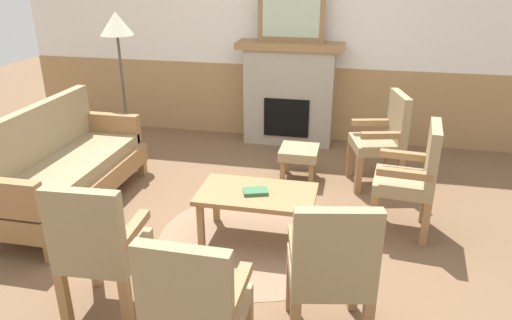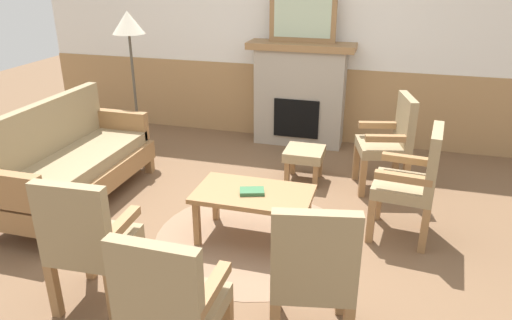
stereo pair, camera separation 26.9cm
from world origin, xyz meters
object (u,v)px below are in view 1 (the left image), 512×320
(armchair_front_left, at_px, (98,244))
(armchair_front_center, at_px, (195,307))
(framed_picture, at_px, (291,18))
(armchair_by_window_left, at_px, (384,136))
(fireplace, at_px, (289,93))
(book_on_table, at_px, (256,191))
(armchair_corner_left, at_px, (331,266))
(armchair_near_fireplace, at_px, (413,174))
(coffee_table, at_px, (257,198))
(footstool, at_px, (299,155))
(floor_lamp_by_couch, at_px, (117,33))
(couch, at_px, (66,169))

(armchair_front_left, xyz_separation_m, armchair_front_center, (0.79, -0.44, 0.00))
(framed_picture, xyz_separation_m, armchair_by_window_left, (1.14, -1.08, -1.02))
(fireplace, distance_m, book_on_table, 2.43)
(armchair_front_left, distance_m, armchair_corner_left, 1.45)
(armchair_near_fireplace, distance_m, armchair_corner_left, 1.57)
(coffee_table, bearing_deg, footstool, 81.46)
(armchair_near_fireplace, height_order, armchair_front_center, same)
(floor_lamp_by_couch, bearing_deg, fireplace, 26.02)
(fireplace, relative_size, footstool, 3.25)
(armchair_front_center, distance_m, armchair_corner_left, 0.84)
(couch, distance_m, armchair_by_window_left, 3.12)
(floor_lamp_by_couch, bearing_deg, armchair_corner_left, -45.18)
(footstool, xyz_separation_m, armchair_by_window_left, (0.85, 0.06, 0.25))
(couch, xyz_separation_m, armchair_front_center, (1.86, -1.74, 0.14))
(fireplace, height_order, framed_picture, framed_picture)
(fireplace, bearing_deg, armchair_front_left, -101.05)
(armchair_corner_left, height_order, floor_lamp_by_couch, floor_lamp_by_couch)
(framed_picture, distance_m, armchair_by_window_left, 1.87)
(framed_picture, height_order, couch, framed_picture)
(armchair_near_fireplace, distance_m, floor_lamp_by_couch, 3.46)
(couch, height_order, coffee_table, couch)
(footstool, height_order, armchair_front_center, armchair_front_center)
(fireplace, relative_size, armchair_corner_left, 1.33)
(couch, bearing_deg, book_on_table, -6.09)
(armchair_front_left, height_order, armchair_corner_left, same)
(fireplace, height_order, footstool, fireplace)
(armchair_by_window_left, relative_size, armchair_front_left, 1.00)
(coffee_table, bearing_deg, book_on_table, -104.86)
(fireplace, xyz_separation_m, coffee_table, (0.09, -2.40, -0.27))
(fireplace, bearing_deg, book_on_table, -87.93)
(framed_picture, distance_m, armchair_corner_left, 3.68)
(armchair_by_window_left, xyz_separation_m, armchair_corner_left, (-0.38, -2.38, 0.00))
(coffee_table, xyz_separation_m, book_on_table, (-0.01, -0.02, 0.07))
(fireplace, xyz_separation_m, book_on_table, (0.09, -2.42, -0.20))
(armchair_by_window_left, bearing_deg, coffee_table, -128.28)
(footstool, height_order, armchair_by_window_left, armchair_by_window_left)
(armchair_front_left, relative_size, armchair_front_center, 1.00)
(fireplace, relative_size, armchair_near_fireplace, 1.33)
(armchair_front_center, xyz_separation_m, floor_lamp_by_couch, (-1.90, 3.09, 0.91))
(framed_picture, relative_size, floor_lamp_by_couch, 0.48)
(fireplace, height_order, armchair_near_fireplace, fireplace)
(couch, relative_size, armchair_corner_left, 1.84)
(armchair_by_window_left, distance_m, armchair_front_left, 3.06)
(coffee_table, bearing_deg, armchair_by_window_left, 51.72)
(coffee_table, xyz_separation_m, armchair_front_center, (0.00, -1.57, 0.15))
(footstool, relative_size, armchair_near_fireplace, 0.41)
(book_on_table, distance_m, armchair_near_fireplace, 1.33)
(armchair_corner_left, bearing_deg, armchair_by_window_left, 80.98)
(fireplace, relative_size, armchair_front_center, 1.33)
(book_on_table, xyz_separation_m, floor_lamp_by_couch, (-1.89, 1.55, 1.00))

